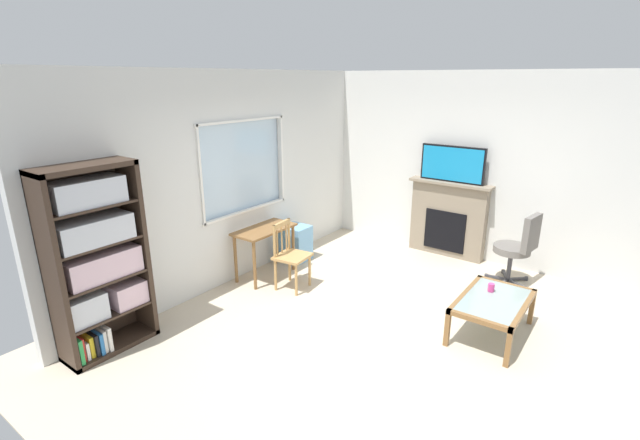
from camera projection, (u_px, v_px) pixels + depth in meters
The scene contains 12 objects.
ground at pixel (378, 326), 5.07m from camera, with size 6.22×5.57×0.02m, color beige.
wall_back_with_window at pixel (230, 180), 5.92m from camera, with size 5.22×0.15×2.79m.
wall_right at pixel (469, 168), 6.68m from camera, with size 0.12×4.77×2.79m, color silver.
bookshelf at pixel (96, 258), 4.35m from camera, with size 0.90×0.38×1.93m.
desk_under_window at pixel (265, 237), 6.15m from camera, with size 0.89×0.46×0.71m.
wooden_chair at pixel (290, 255), 5.84m from camera, with size 0.47×0.45×0.90m.
plastic_drawer_unit at pixel (296, 243), 6.84m from camera, with size 0.35×0.40×0.53m, color #72ADDB.
fireplace at pixel (448, 218), 6.92m from camera, with size 0.26×1.26×1.18m.
tv at pixel (452, 164), 6.65m from camera, with size 0.06×0.97×0.54m.
office_chair at pixel (519, 245), 5.92m from camera, with size 0.58×0.59×1.00m.
coffee_table at pixel (493, 304), 4.78m from camera, with size 1.04×0.66×0.42m.
sippy_cup at pixel (491, 288), 4.93m from camera, with size 0.07×0.07×0.09m, color #DB3D84.
Camera 1 is at (-3.98, -2.11, 2.69)m, focal length 25.03 mm.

